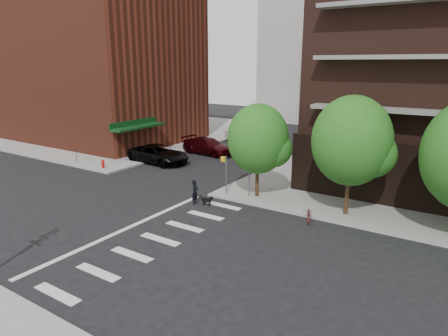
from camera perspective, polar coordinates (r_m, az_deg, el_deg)
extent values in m
plane|color=black|center=(23.14, -14.66, -8.14)|extent=(120.00, 120.00, 0.00)
cube|color=gray|center=(56.02, -13.91, 5.35)|extent=(31.00, 33.00, 0.15)
cube|color=silver|center=(17.75, -22.71, -16.25)|extent=(2.40, 0.50, 0.01)
cube|color=silver|center=(18.74, -17.55, -14.03)|extent=(2.40, 0.50, 0.01)
cube|color=silver|center=(19.88, -13.03, -11.95)|extent=(2.40, 0.50, 0.01)
cube|color=silver|center=(21.16, -9.09, -10.05)|extent=(2.40, 0.50, 0.01)
cube|color=silver|center=(22.53, -5.64, -8.33)|extent=(2.40, 0.50, 0.01)
cube|color=silver|center=(24.00, -2.64, -6.79)|extent=(2.40, 0.50, 0.01)
cube|color=silver|center=(25.54, 0.00, -5.42)|extent=(2.40, 0.50, 0.01)
cube|color=silver|center=(22.79, -13.81, -8.43)|extent=(0.30, 13.00, 0.01)
cube|color=maroon|center=(49.84, -17.37, 15.65)|extent=(20.00, 15.00, 20.00)
cube|color=#0C3814|center=(38.97, -12.09, 5.77)|extent=(1.40, 6.00, 0.20)
cylinder|color=#301E11|center=(26.69, 4.75, -1.65)|extent=(0.24, 0.24, 2.30)
sphere|color=#235B19|center=(26.05, 4.87, 4.16)|extent=(4.00, 4.00, 4.00)
cylinder|color=#301E11|center=(24.50, 17.18, -3.42)|extent=(0.24, 0.24, 2.60)
sphere|color=#235B19|center=(23.75, 17.75, 3.71)|extent=(4.50, 4.50, 4.50)
cylinder|color=slate|center=(27.05, 0.32, -1.04)|extent=(0.10, 0.10, 2.60)
cube|color=gold|center=(26.87, -0.04, 1.28)|extent=(0.32, 0.25, 0.32)
cylinder|color=slate|center=(26.76, 3.60, -1.69)|extent=(0.08, 0.08, 2.20)
cube|color=gold|center=(26.40, 3.47, 0.11)|extent=(0.64, 0.02, 0.64)
cylinder|color=#A50C0C|center=(35.45, -16.90, 0.46)|extent=(0.22, 0.22, 0.60)
sphere|color=#A50C0C|center=(35.38, -16.93, 0.95)|extent=(0.24, 0.24, 0.24)
cylinder|color=black|center=(38.10, -20.33, 1.53)|extent=(0.05, 0.05, 1.10)
cube|color=black|center=(37.96, -20.42, 2.50)|extent=(0.10, 0.08, 0.22)
imported|color=black|center=(36.69, -9.35, 1.98)|extent=(2.99, 6.06, 1.65)
imported|color=#38060B|center=(39.82, -2.30, 3.16)|extent=(2.73, 5.79, 1.63)
imported|color=silver|center=(45.78, 3.30, 4.68)|extent=(1.80, 5.01, 1.64)
imported|color=maroon|center=(23.48, 12.04, -6.53)|extent=(1.11, 1.71, 0.85)
imported|color=black|center=(25.69, -4.17, -3.43)|extent=(0.67, 0.52, 1.63)
cube|color=black|center=(25.51, -2.52, -4.56)|extent=(0.63, 0.35, 0.24)
cube|color=black|center=(25.36, -1.82, -4.33)|extent=(0.21, 0.18, 0.17)
cylinder|color=black|center=(25.54, -2.11, -5.13)|extent=(0.06, 0.06, 0.26)
cylinder|color=black|center=(25.65, -2.92, -5.05)|extent=(0.06, 0.06, 0.26)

